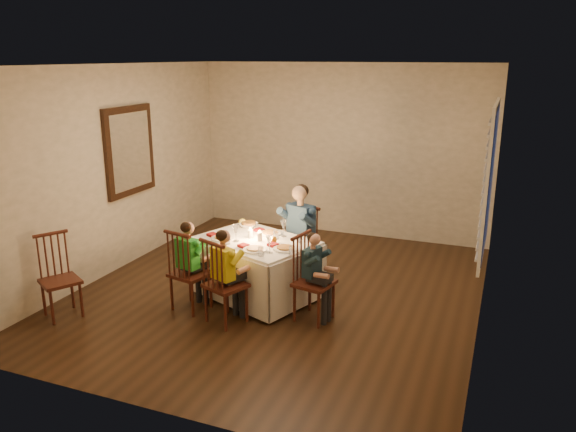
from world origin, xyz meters
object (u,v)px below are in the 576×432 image
at_px(child_teal, 314,319).
at_px(adult, 299,279).
at_px(chair_end, 314,319).
at_px(child_green, 192,308).
at_px(chair_extra, 64,316).
at_px(child_yellow, 227,321).
at_px(dining_table, 256,256).
at_px(chair_near_right, 227,321).
at_px(chair_near_left, 192,308).
at_px(serving_bowl, 249,225).
at_px(chair_adult, 299,279).

bearing_deg(child_teal, adult, 40.28).
xyz_separation_m(chair_end, child_green, (-1.34, -0.25, 0.00)).
height_order(chair_extra, child_yellow, child_yellow).
xyz_separation_m(chair_extra, child_green, (1.18, 0.67, 0.00)).
distance_m(child_yellow, child_teal, 0.92).
relative_size(dining_table, chair_near_right, 1.68).
bearing_deg(child_yellow, chair_near_right, 21.68).
bearing_deg(chair_extra, child_teal, -40.19).
relative_size(chair_end, child_yellow, 0.92).
distance_m(child_green, child_yellow, 0.52).
distance_m(chair_near_left, serving_bowl, 1.24).
relative_size(chair_adult, child_teal, 0.97).
bearing_deg(chair_near_left, chair_extra, 41.82).
height_order(chair_extra, child_green, child_green).
bearing_deg(serving_bowl, chair_near_left, -103.44).
relative_size(dining_table, adult, 1.29).
xyz_separation_m(chair_end, child_yellow, (-0.83, -0.39, 0.00)).
height_order(chair_adult, serving_bowl, serving_bowl).
bearing_deg(child_yellow, chair_extra, 39.05).
height_order(chair_end, child_teal, child_teal).
bearing_deg(chair_near_right, child_yellow, -158.32).
bearing_deg(chair_near_left, chair_end, -156.93).
height_order(chair_adult, child_yellow, child_yellow).
bearing_deg(adult, chair_near_right, -82.47).
distance_m(chair_end, child_teal, 0.00).
relative_size(chair_adult, child_green, 0.92).
distance_m(chair_adult, chair_extra, 2.74).
distance_m(chair_adult, chair_end, 1.10).
bearing_deg(child_green, chair_extra, 41.82).
bearing_deg(child_green, chair_near_left, -0.00).
bearing_deg(child_teal, chair_near_left, 112.27).
height_order(chair_adult, adult, adult).
distance_m(dining_table, child_yellow, 0.88).
xyz_separation_m(child_yellow, serving_bowl, (-0.27, 1.13, 0.71)).
height_order(chair_near_right, serving_bowl, serving_bowl).
height_order(chair_end, chair_extra, chair_end).
relative_size(chair_near_left, child_green, 0.92).
bearing_deg(chair_adult, child_yellow, -82.47).
relative_size(chair_near_right, chair_end, 1.00).
height_order(dining_table, chair_end, dining_table).
bearing_deg(dining_table, child_yellow, -70.43).
bearing_deg(dining_table, chair_near_right, -70.43).
xyz_separation_m(chair_near_left, child_yellow, (0.50, -0.14, 0.00)).
relative_size(chair_near_left, chair_near_right, 1.00).
height_order(chair_near_right, child_teal, child_teal).
xyz_separation_m(child_green, serving_bowl, (0.24, 0.99, 0.71)).
relative_size(dining_table, child_teal, 1.63).
bearing_deg(child_green, child_yellow, 176.94).
bearing_deg(chair_near_left, chair_adult, -111.18).
distance_m(chair_near_right, chair_extra, 1.77).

